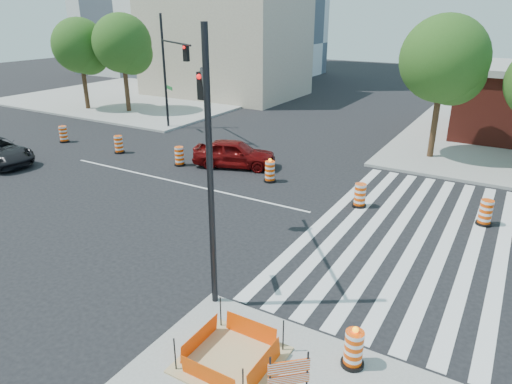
# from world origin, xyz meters

# --- Properties ---
(ground) EXTENTS (120.00, 120.00, 0.00)m
(ground) POSITION_xyz_m (0.00, 0.00, 0.00)
(ground) COLOR black
(ground) RESTS_ON ground
(sidewalk_nw) EXTENTS (22.00, 22.00, 0.15)m
(sidewalk_nw) POSITION_xyz_m (-18.00, 18.00, 0.07)
(sidewalk_nw) COLOR gray
(sidewalk_nw) RESTS_ON ground
(crosswalk_east) EXTENTS (6.75, 13.50, 0.01)m
(crosswalk_east) POSITION_xyz_m (10.95, 0.00, 0.01)
(crosswalk_east) COLOR silver
(crosswalk_east) RESTS_ON ground
(lane_centerline) EXTENTS (14.00, 0.12, 0.01)m
(lane_centerline) POSITION_xyz_m (0.00, 0.00, 0.01)
(lane_centerline) COLOR silver
(lane_centerline) RESTS_ON ground
(excavation_pit) EXTENTS (2.20, 2.20, 0.90)m
(excavation_pit) POSITION_xyz_m (9.00, -9.00, 0.22)
(excavation_pit) COLOR tan
(excavation_pit) RESTS_ON ground
(beige_midrise) EXTENTS (14.00, 10.00, 10.00)m
(beige_midrise) POSITION_xyz_m (-12.00, 22.00, 5.00)
(beige_midrise) COLOR tan
(beige_midrise) RESTS_ON ground
(red_coupe) EXTENTS (4.68, 3.08, 1.48)m
(red_coupe) POSITION_xyz_m (1.03, 3.42, 0.74)
(red_coupe) COLOR #5C0708
(red_coupe) RESTS_ON ground
(signal_pole_se) EXTENTS (3.57, 4.48, 7.41)m
(signal_pole_se) POSITION_xyz_m (6.33, -6.01, 4.56)
(signal_pole_se) COLOR black
(signal_pole_se) RESTS_ON ground
(signal_pole_nw) EXTENTS (4.85, 3.15, 7.49)m
(signal_pole_nw) POSITION_xyz_m (-6.39, 7.41, 4.60)
(signal_pole_nw) COLOR black
(signal_pole_nw) RESTS_ON ground
(pit_drum) EXTENTS (0.54, 0.54, 1.07)m
(pit_drum) POSITION_xyz_m (11.49, -7.69, 0.59)
(pit_drum) COLOR black
(pit_drum) RESTS_ON ground
(barricade) EXTENTS (0.70, 0.64, 1.07)m
(barricade) POSITION_xyz_m (10.61, -9.23, 0.74)
(barricade) COLOR #F94805
(barricade) RESTS_ON ground
(tree_north_a) EXTENTS (4.33, 4.33, 7.35)m
(tree_north_a) POSITION_xyz_m (-17.71, 9.80, 4.94)
(tree_north_a) COLOR #382314
(tree_north_a) RESTS_ON ground
(tree_north_b) EXTENTS (4.53, 4.53, 7.69)m
(tree_north_b) POSITION_xyz_m (-13.99, 10.78, 5.16)
(tree_north_b) COLOR #382314
(tree_north_b) RESTS_ON ground
(tree_north_c) EXTENTS (4.54, 4.54, 7.72)m
(tree_north_c) POSITION_xyz_m (9.80, 10.23, 5.18)
(tree_north_c) COLOR #382314
(tree_north_c) RESTS_ON ground
(median_drum_0) EXTENTS (0.60, 0.60, 1.02)m
(median_drum_0) POSITION_xyz_m (-10.98, 2.05, 0.48)
(median_drum_0) COLOR black
(median_drum_0) RESTS_ON ground
(median_drum_1) EXTENTS (0.60, 0.60, 1.02)m
(median_drum_1) POSITION_xyz_m (-6.18, 2.12, 0.48)
(median_drum_1) COLOR black
(median_drum_1) RESTS_ON ground
(median_drum_2) EXTENTS (0.60, 0.60, 1.02)m
(median_drum_2) POSITION_xyz_m (-1.64, 2.12, 0.48)
(median_drum_2) COLOR black
(median_drum_2) RESTS_ON ground
(median_drum_3) EXTENTS (0.60, 0.60, 1.18)m
(median_drum_3) POSITION_xyz_m (3.77, 2.38, 0.49)
(median_drum_3) COLOR black
(median_drum_3) RESTS_ON ground
(median_drum_4) EXTENTS (0.60, 0.60, 1.02)m
(median_drum_4) POSITION_xyz_m (8.53, 1.62, 0.48)
(median_drum_4) COLOR black
(median_drum_4) RESTS_ON ground
(median_drum_5) EXTENTS (0.60, 0.60, 1.02)m
(median_drum_5) POSITION_xyz_m (13.30, 2.38, 0.48)
(median_drum_5) COLOR black
(median_drum_5) RESTS_ON ground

